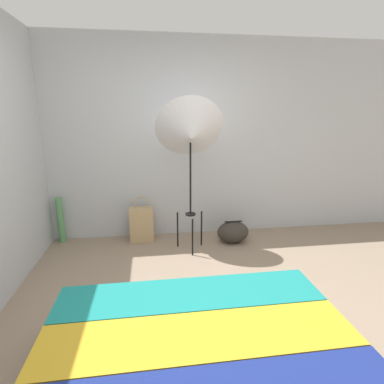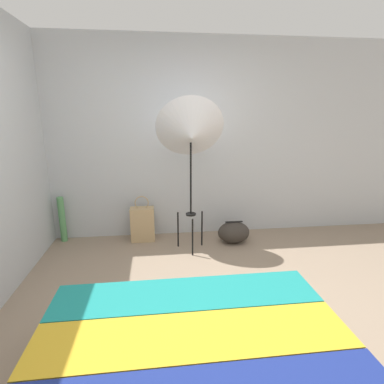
{
  "view_description": "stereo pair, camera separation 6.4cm",
  "coord_description": "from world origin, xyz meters",
  "px_view_note": "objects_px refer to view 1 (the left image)",
  "views": [
    {
      "loc": [
        -0.34,
        -1.95,
        1.65
      ],
      "look_at": [
        0.11,
        1.29,
        0.79
      ],
      "focal_mm": 28.0,
      "sensor_mm": 36.0,
      "label": 1
    },
    {
      "loc": [
        -0.28,
        -1.96,
        1.65
      ],
      "look_at": [
        0.11,
        1.29,
        0.79
      ],
      "focal_mm": 28.0,
      "sensor_mm": 36.0,
      "label": 2
    }
  ],
  "objects_px": {
    "paper_roll": "(61,220)",
    "tote_bag": "(142,224)",
    "photo_umbrella": "(190,133)",
    "duffel_bag": "(233,232)"
  },
  "relations": [
    {
      "from": "photo_umbrella",
      "to": "tote_bag",
      "type": "distance_m",
      "value": 1.38
    },
    {
      "from": "duffel_bag",
      "to": "photo_umbrella",
      "type": "bearing_deg",
      "value": -168.23
    },
    {
      "from": "tote_bag",
      "to": "duffel_bag",
      "type": "distance_m",
      "value": 1.21
    },
    {
      "from": "photo_umbrella",
      "to": "paper_roll",
      "type": "relative_size",
      "value": 3.05
    },
    {
      "from": "tote_bag",
      "to": "duffel_bag",
      "type": "relative_size",
      "value": 1.48
    },
    {
      "from": "paper_roll",
      "to": "tote_bag",
      "type": "bearing_deg",
      "value": -6.03
    },
    {
      "from": "tote_bag",
      "to": "duffel_bag",
      "type": "bearing_deg",
      "value": -10.36
    },
    {
      "from": "photo_umbrella",
      "to": "duffel_bag",
      "type": "xyz_separation_m",
      "value": [
        0.58,
        0.12,
        -1.29
      ]
    },
    {
      "from": "tote_bag",
      "to": "paper_roll",
      "type": "xyz_separation_m",
      "value": [
        -1.05,
        0.11,
        0.07
      ]
    },
    {
      "from": "photo_umbrella",
      "to": "paper_roll",
      "type": "distance_m",
      "value": 2.05
    }
  ]
}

